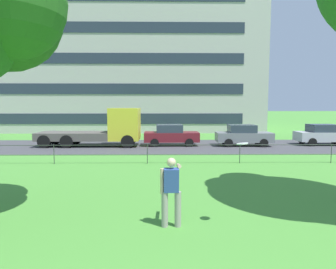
% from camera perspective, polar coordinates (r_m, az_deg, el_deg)
% --- Properties ---
extents(street_strip, '(80.00, 7.47, 0.01)m').
position_cam_1_polar(street_strip, '(21.73, -3.05, -2.19)').
color(street_strip, '#424247').
rests_on(street_strip, ground).
extents(park_fence, '(37.77, 0.04, 1.00)m').
position_cam_1_polar(park_fence, '(15.12, -3.98, -3.07)').
color(park_fence, '#333833').
rests_on(park_fence, ground).
extents(person_thrower, '(0.52, 0.76, 1.70)m').
position_cam_1_polar(person_thrower, '(7.32, 0.62, -10.53)').
color(person_thrower, gray).
rests_on(person_thrower, ground).
extents(frisbee, '(0.37, 0.37, 0.06)m').
position_cam_1_polar(frisbee, '(7.23, 14.06, -1.71)').
color(frisbee, white).
extents(flatbed_truck_left, '(7.32, 2.48, 2.75)m').
position_cam_1_polar(flatbed_truck_left, '(22.09, -12.04, 0.99)').
color(flatbed_truck_left, yellow).
rests_on(flatbed_truck_left, ground).
extents(car_maroon_far_right, '(4.03, 1.88, 1.54)m').
position_cam_1_polar(car_maroon_far_right, '(21.92, 0.57, -0.08)').
color(car_maroon_far_right, maroon).
rests_on(car_maroon_far_right, ground).
extents(car_grey_center, '(4.06, 1.93, 1.54)m').
position_cam_1_polar(car_grey_center, '(22.46, 14.22, -0.11)').
color(car_grey_center, slate).
rests_on(car_grey_center, ground).
extents(car_silver_far_left, '(4.03, 1.87, 1.54)m').
position_cam_1_polar(car_silver_far_left, '(25.09, 27.65, 0.00)').
color(car_silver_far_left, '#B7BABF').
rests_on(car_silver_far_left, ground).
extents(apartment_building_background, '(33.50, 14.96, 15.90)m').
position_cam_1_polar(apartment_building_background, '(39.26, -9.38, 12.86)').
color(apartment_building_background, '#B7B2AD').
rests_on(apartment_building_background, ground).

